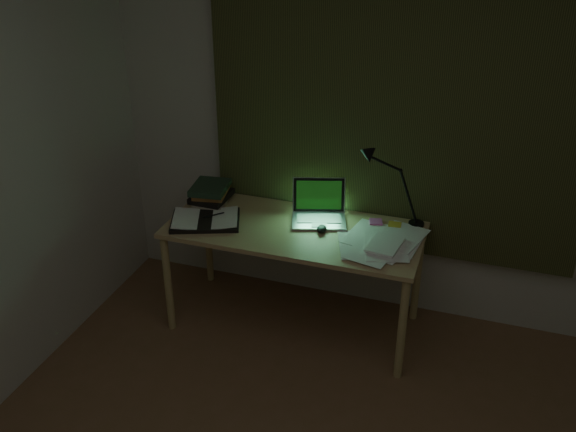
% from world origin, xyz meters
% --- Properties ---
extents(wall_back, '(3.50, 0.00, 2.50)m').
position_xyz_m(wall_back, '(0.00, 2.00, 1.25)').
color(wall_back, beige).
rests_on(wall_back, ground).
extents(curtain, '(2.20, 0.06, 2.00)m').
position_xyz_m(curtain, '(0.00, 1.96, 1.45)').
color(curtain, '#31341A').
rests_on(curtain, wall_back).
extents(desk, '(1.49, 0.65, 0.68)m').
position_xyz_m(desk, '(-0.48, 1.59, 0.34)').
color(desk, tan).
rests_on(desk, floor).
extents(laptop, '(0.41, 0.43, 0.23)m').
position_xyz_m(laptop, '(-0.37, 1.71, 0.79)').
color(laptop, silver).
rests_on(laptop, desk).
extents(open_textbook, '(0.48, 0.41, 0.03)m').
position_xyz_m(open_textbook, '(-1.01, 1.50, 0.70)').
color(open_textbook, white).
rests_on(open_textbook, desk).
extents(book_stack, '(0.24, 0.27, 0.13)m').
position_xyz_m(book_stack, '(-1.07, 1.74, 0.75)').
color(book_stack, white).
rests_on(book_stack, desk).
extents(loose_papers, '(0.49, 0.50, 0.02)m').
position_xyz_m(loose_papers, '(0.01, 1.55, 0.69)').
color(loose_papers, white).
rests_on(loose_papers, desk).
extents(mouse, '(0.07, 0.10, 0.03)m').
position_xyz_m(mouse, '(-0.32, 1.60, 0.70)').
color(mouse, black).
rests_on(mouse, desk).
extents(sticky_yellow, '(0.08, 0.08, 0.02)m').
position_xyz_m(sticky_yellow, '(0.07, 1.80, 0.69)').
color(sticky_yellow, gold).
rests_on(sticky_yellow, desk).
extents(sticky_pink, '(0.09, 0.09, 0.02)m').
position_xyz_m(sticky_pink, '(-0.04, 1.80, 0.69)').
color(sticky_pink, '#FA61BD').
rests_on(sticky_pink, desk).
extents(desk_lamp, '(0.34, 0.27, 0.50)m').
position_xyz_m(desk_lamp, '(0.19, 1.85, 0.93)').
color(desk_lamp, black).
rests_on(desk_lamp, desk).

